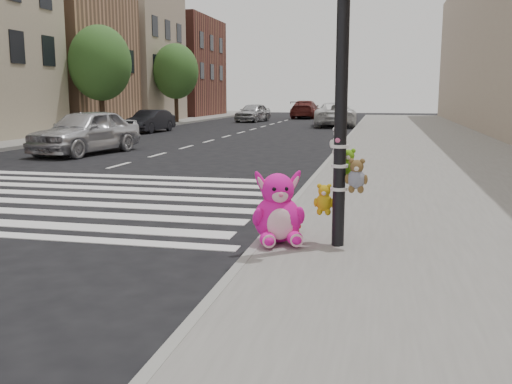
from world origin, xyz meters
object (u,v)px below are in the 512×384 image
(signal_pole, at_px, (342,123))
(car_white_near, at_px, (334,115))
(red_teddy, at_px, (296,224))
(car_dark_far, at_px, (150,121))
(pink_bunny, at_px, (278,213))
(car_silver_far, at_px, (86,131))

(signal_pole, distance_m, car_white_near, 30.27)
(red_teddy, bearing_deg, car_dark_far, 124.01)
(signal_pole, distance_m, pink_bunny, 1.44)
(car_silver_far, relative_size, car_dark_far, 1.24)
(car_silver_far, height_order, car_white_near, car_silver_far)
(car_dark_far, bearing_deg, red_teddy, -57.45)
(car_dark_far, xyz_separation_m, car_white_near, (9.43, 7.88, 0.16))
(pink_bunny, relative_size, car_white_near, 0.18)
(signal_pole, distance_m, red_teddy, 1.73)
(car_dark_far, bearing_deg, car_white_near, 44.70)
(red_teddy, xyz_separation_m, car_dark_far, (-11.39, 21.68, 0.37))
(signal_pole, xyz_separation_m, red_teddy, (-0.65, 0.58, -1.49))
(pink_bunny, xyz_separation_m, red_teddy, (0.15, 0.65, -0.29))
(car_silver_far, xyz_separation_m, car_white_near, (7.13, 19.08, -0.02))
(signal_pole, bearing_deg, pink_bunny, -174.87)
(car_silver_far, bearing_deg, red_teddy, -39.26)
(car_white_near, bearing_deg, red_teddy, 87.55)
(red_teddy, distance_m, car_dark_far, 24.49)
(car_silver_far, bearing_deg, signal_pole, -38.82)
(pink_bunny, bearing_deg, signal_pole, -15.51)
(pink_bunny, distance_m, red_teddy, 0.73)
(red_teddy, bearing_deg, car_silver_far, 137.22)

